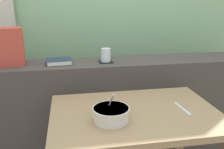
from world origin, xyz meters
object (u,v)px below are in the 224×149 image
(breakfast_table, at_px, (135,133))
(soup_bowl, at_px, (111,115))
(coaster_square, at_px, (106,62))
(closed_book, at_px, (59,61))
(juice_glass, at_px, (106,56))
(fork_utensil, at_px, (182,109))

(breakfast_table, height_order, soup_bowl, soup_bowl)
(breakfast_table, bearing_deg, coaster_square, 98.02)
(coaster_square, bearing_deg, closed_book, 178.59)
(coaster_square, xyz_separation_m, closed_book, (-0.34, 0.01, 0.01))
(breakfast_table, height_order, closed_book, closed_book)
(coaster_square, bearing_deg, juice_glass, 93.58)
(juice_glass, xyz_separation_m, closed_book, (-0.34, 0.01, -0.03))
(juice_glass, relative_size, soup_bowl, 0.52)
(breakfast_table, relative_size, juice_glass, 9.55)
(juice_glass, bearing_deg, closed_book, 178.59)
(closed_book, bearing_deg, breakfast_table, -53.14)
(soup_bowl, bearing_deg, juice_glass, 83.45)
(breakfast_table, bearing_deg, fork_utensil, -4.08)
(juice_glass, height_order, closed_book, juice_glass)
(closed_book, height_order, fork_utensil, closed_book)
(coaster_square, distance_m, closed_book, 0.34)
(coaster_square, xyz_separation_m, juice_glass, (-0.00, 0.00, 0.05))
(breakfast_table, bearing_deg, closed_book, 126.86)
(juice_glass, height_order, soup_bowl, juice_glass)
(breakfast_table, xyz_separation_m, soup_bowl, (-0.15, -0.09, 0.17))
(juice_glass, relative_size, closed_book, 0.51)
(breakfast_table, bearing_deg, juice_glass, 98.02)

